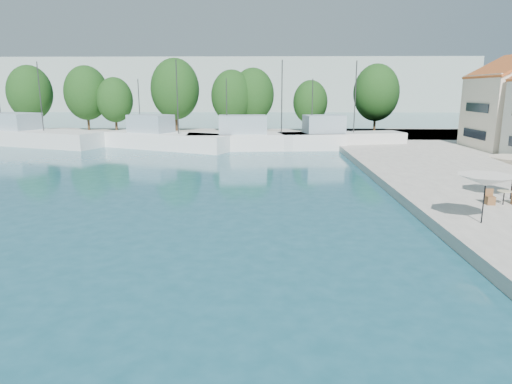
{
  "coord_description": "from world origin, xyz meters",
  "views": [
    {
      "loc": [
        -1.88,
        2.77,
        6.62
      ],
      "look_at": [
        -2.48,
        26.0,
        1.39
      ],
      "focal_mm": 32.0,
      "sensor_mm": 36.0,
      "label": 1
    }
  ],
  "objects_px": {
    "trawler_01": "(29,136)",
    "umbrella_white": "(486,181)",
    "trawler_02": "(165,139)",
    "trawler_04": "(338,139)",
    "trawler_03": "(262,140)"
  },
  "relations": [
    {
      "from": "trawler_04",
      "to": "umbrella_white",
      "type": "xyz_separation_m",
      "value": [
        1.77,
        -32.15,
        1.53
      ]
    },
    {
      "from": "trawler_01",
      "to": "trawler_04",
      "type": "height_order",
      "value": "same"
    },
    {
      "from": "umbrella_white",
      "to": "trawler_01",
      "type": "bearing_deg",
      "value": 138.42
    },
    {
      "from": "trawler_02",
      "to": "trawler_03",
      "type": "xyz_separation_m",
      "value": [
        11.08,
        -0.08,
        -0.0
      ]
    },
    {
      "from": "trawler_01",
      "to": "trawler_03",
      "type": "relative_size",
      "value": 1.12
    },
    {
      "from": "trawler_03",
      "to": "trawler_04",
      "type": "bearing_deg",
      "value": 1.66
    },
    {
      "from": "trawler_02",
      "to": "umbrella_white",
      "type": "xyz_separation_m",
      "value": [
        21.63,
        -31.27,
        1.53
      ]
    },
    {
      "from": "trawler_02",
      "to": "trawler_03",
      "type": "height_order",
      "value": "same"
    },
    {
      "from": "trawler_01",
      "to": "umbrella_white",
      "type": "height_order",
      "value": "trawler_01"
    },
    {
      "from": "trawler_02",
      "to": "trawler_04",
      "type": "bearing_deg",
      "value": 27.24
    },
    {
      "from": "trawler_03",
      "to": "trawler_04",
      "type": "xyz_separation_m",
      "value": [
        8.78,
        0.96,
        0.0
      ]
    },
    {
      "from": "umbrella_white",
      "to": "trawler_04",
      "type": "bearing_deg",
      "value": 93.15
    },
    {
      "from": "trawler_01",
      "to": "trawler_03",
      "type": "bearing_deg",
      "value": 13.61
    },
    {
      "from": "trawler_02",
      "to": "umbrella_white",
      "type": "height_order",
      "value": "trawler_02"
    },
    {
      "from": "trawler_02",
      "to": "trawler_03",
      "type": "relative_size",
      "value": 0.88
    }
  ]
}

